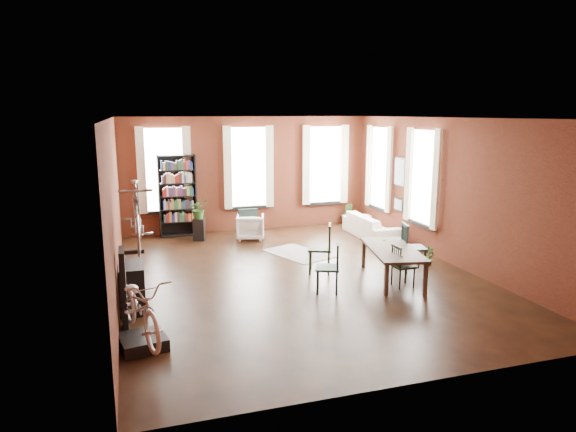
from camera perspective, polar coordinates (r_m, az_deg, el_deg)
name	(u,v)px	position (r m, az deg, el deg)	size (l,w,h in m)	color
room	(301,169)	(10.85, 1.44, 5.25)	(9.00, 9.04, 3.22)	black
dining_table	(392,264)	(10.50, 11.49, -5.27)	(0.87, 1.92, 0.65)	#48382B
dining_chair_a	(327,268)	(9.61, 4.39, -5.75)	(0.43, 0.43, 0.94)	#163130
dining_chair_b	(320,249)	(10.75, 3.54, -3.63)	(0.48, 0.48, 1.03)	#1F2E1B
dining_chair_c	(403,266)	(10.15, 12.68, -5.43)	(0.38, 0.38, 0.82)	black
dining_chair_d	(414,248)	(11.14, 13.78, -3.42)	(0.47, 0.47, 1.02)	#1A373A
bookshelf	(178,196)	(14.12, -12.17, 2.19)	(1.00, 0.32, 2.20)	black
white_armchair	(250,226)	(13.59, -4.20, -1.10)	(0.71, 0.66, 0.73)	white
cream_sofa	(372,222)	(13.97, 9.30, -0.69)	(2.08, 0.61, 0.81)	beige
striped_rug	(298,253)	(12.26, 1.13, -4.18)	(1.00, 1.60, 0.01)	black
bike_trainer	(143,342)	(7.81, -15.83, -13.32)	(0.62, 0.62, 0.18)	black
bike_wall_rack	(124,291)	(8.23, -17.77, -7.94)	(0.16, 0.60, 1.30)	black
console_table	(132,287)	(9.16, -16.91, -7.56)	(0.40, 0.80, 0.80)	black
plant_stand	(199,229)	(13.68, -9.85, -1.48)	(0.29, 0.29, 0.58)	black
plant_by_sofa	(347,219)	(15.54, 6.54, -0.38)	(0.36, 0.65, 0.29)	#325B24
plant_small	(429,262)	(11.74, 15.38, -4.94)	(0.23, 0.44, 0.16)	#2F5421
bicycle_floor	(138,278)	(7.43, -16.29, -6.59)	(0.62, 0.93, 1.77)	#BFB3AF
bicycle_hung	(135,194)	(7.88, -16.61, 2.40)	(0.47, 1.00, 1.66)	#A5A8AD
plant_on_stand	(199,211)	(13.57, -9.86, 0.57)	(0.49, 0.54, 0.42)	#2B5B24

